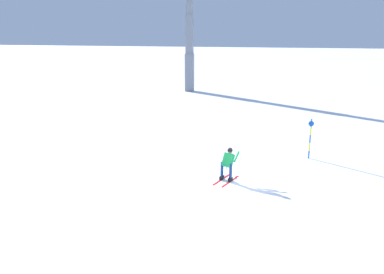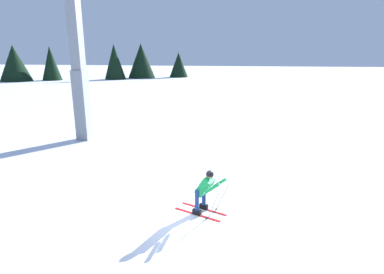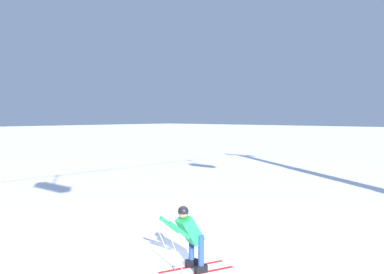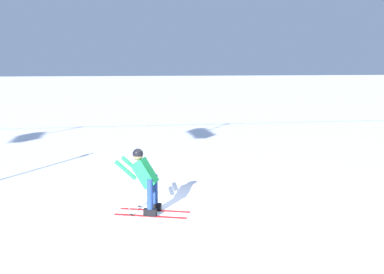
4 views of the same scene
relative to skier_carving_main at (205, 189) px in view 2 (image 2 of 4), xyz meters
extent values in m
plane|color=white|center=(-0.63, -0.58, -0.84)|extent=(260.00, 260.00, 0.00)
cube|color=red|center=(-0.09, 0.26, -0.83)|extent=(1.56, 0.65, 0.01)
cube|color=black|center=(-0.09, 0.26, -0.75)|extent=(0.30, 0.20, 0.16)
cylinder|color=navy|center=(-0.09, 0.26, -0.34)|extent=(0.13, 0.13, 0.66)
cube|color=red|center=(-0.24, -0.14, -0.83)|extent=(1.56, 0.65, 0.01)
cube|color=black|center=(-0.24, -0.14, -0.75)|extent=(0.30, 0.20, 0.16)
cylinder|color=navy|center=(-0.24, -0.14, -0.34)|extent=(0.13, 0.13, 0.66)
cube|color=green|center=(-0.01, 0.00, 0.08)|extent=(0.65, 0.58, 0.65)
sphere|color=#997051|center=(0.14, -0.05, 0.47)|extent=(0.22, 0.22, 0.22)
sphere|color=black|center=(0.14, -0.05, 0.50)|extent=(0.24, 0.24, 0.24)
cylinder|color=green|center=(0.42, 0.09, 0.18)|extent=(0.49, 0.25, 0.43)
cylinder|color=gray|center=(0.47, 0.12, -0.41)|extent=(0.49, 0.07, 1.13)
cylinder|color=black|center=(0.32, 0.22, -0.79)|extent=(0.07, 0.07, 0.01)
cylinder|color=green|center=(0.26, -0.34, 0.18)|extent=(0.49, 0.25, 0.43)
cylinder|color=gray|center=(0.28, -0.40, -0.41)|extent=(0.41, 0.29, 1.13)
cylinder|color=black|center=(0.10, -0.38, -0.79)|extent=(0.07, 0.07, 0.01)
cube|color=gray|center=(-8.29, 7.33, 1.16)|extent=(0.70, 0.70, 3.99)
cube|color=gray|center=(-8.29, 7.33, 5.15)|extent=(0.59, 0.59, 3.99)
cone|color=black|center=(-15.24, 59.34, 1.82)|extent=(4.08, 4.08, 5.31)
cone|color=black|center=(-22.34, 55.20, 2.71)|extent=(5.71, 5.71, 7.09)
cone|color=black|center=(-26.35, 50.79, 2.59)|extent=(4.19, 4.19, 6.85)
cone|color=black|center=(-37.38, 46.15, 2.36)|extent=(3.65, 3.65, 6.40)
cone|color=black|center=(-42.71, 42.99, 2.44)|extent=(5.69, 5.69, 6.56)
camera|label=1|loc=(-16.81, -1.94, 5.77)|focal=37.24mm
camera|label=2|loc=(1.32, -8.70, 3.98)|focal=29.03mm
camera|label=3|loc=(6.64, 5.99, 2.55)|focal=39.04mm
camera|label=4|loc=(0.79, 10.28, 2.44)|focal=44.61mm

